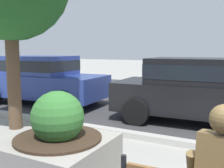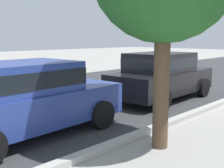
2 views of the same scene
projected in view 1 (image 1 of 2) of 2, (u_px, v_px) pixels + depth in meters
concrete_planter at (59, 159)px, 3.06m from camera, size 1.12×1.12×1.30m
parked_car_blue at (42, 78)px, 8.58m from camera, size 4.17×2.05×1.56m
parked_car_black at (199, 88)px, 6.30m from camera, size 4.17×2.05×1.56m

